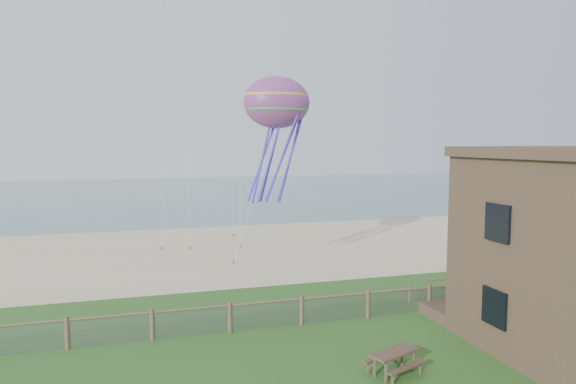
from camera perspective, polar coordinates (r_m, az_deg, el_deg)
name	(u,v)px	position (r m, az deg, el deg)	size (l,w,h in m)	color
sand_beach	(232,249)	(37.00, -6.23, -6.31)	(72.00, 20.00, 0.02)	#C4B48E
ocean	(180,192)	(80.27, -11.88, -0.05)	(160.00, 68.00, 0.02)	slate
chainlink_fence	(302,312)	(21.82, 1.53, -13.17)	(36.20, 0.20, 1.25)	#4C3F2B
motel_deck	(572,299)	(27.90, 29.01, -10.35)	(15.00, 2.00, 0.50)	brown
picnic_table	(394,363)	(17.98, 11.70, -18.12)	(1.71, 1.29, 0.72)	brown
octopus_kite	(277,137)	(29.20, -1.24, 6.10)	(3.68, 2.60, 7.57)	red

